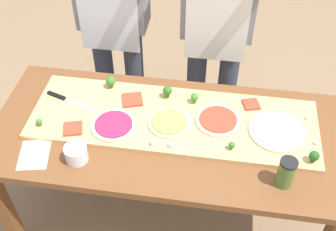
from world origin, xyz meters
name	(u,v)px	position (x,y,z in m)	size (l,w,h in m)	color
ground_plane	(167,214)	(0.00, 0.00, 0.00)	(8.00, 8.00, 0.00)	#896B4C
prep_table	(167,144)	(0.00, 0.00, 0.66)	(1.74, 0.78, 0.76)	brown
cutting_board	(173,119)	(0.02, 0.07, 0.77)	(1.42, 0.46, 0.02)	tan
chefs_knife	(64,99)	(-0.56, 0.12, 0.79)	(0.29, 0.11, 0.02)	#B7BABF
pizza_whole_white_garlic	(277,131)	(0.53, 0.05, 0.79)	(0.27, 0.27, 0.02)	beige
pizza_whole_pesto_green	(169,122)	(0.01, 0.03, 0.79)	(0.21, 0.21, 0.02)	beige
pizza_whole_tomato_red	(218,120)	(0.24, 0.08, 0.79)	(0.23, 0.23, 0.02)	beige
pizza_whole_beet_magenta	(114,125)	(-0.26, -0.03, 0.79)	(0.22, 0.22, 0.02)	beige
pizza_slice_far_left	(132,100)	(-0.21, 0.17, 0.79)	(0.10, 0.10, 0.01)	#BC3D28
pizza_slice_far_right	(251,104)	(0.40, 0.22, 0.79)	(0.08, 0.08, 0.01)	#BC3D28
pizza_slice_near_right	(73,129)	(-0.45, -0.08, 0.79)	(0.09, 0.09, 0.01)	#BC3D28
broccoli_floret_back_left	(167,91)	(-0.03, 0.22, 0.83)	(0.05, 0.05, 0.07)	#366618
broccoli_floret_front_left	(314,156)	(0.68, -0.11, 0.82)	(0.05, 0.05, 0.06)	#2C5915
broccoli_floret_back_mid	(195,97)	(0.11, 0.20, 0.82)	(0.04, 0.04, 0.06)	#487A23
broccoli_floret_center_left	(111,81)	(-0.34, 0.25, 0.82)	(0.05, 0.05, 0.07)	#3F7220
broccoli_floret_back_right	(232,145)	(0.31, -0.09, 0.81)	(0.03, 0.03, 0.05)	#3F7220
broccoli_floret_front_mid	(39,122)	(-0.62, -0.07, 0.81)	(0.03, 0.03, 0.04)	#3F7220
cheese_crumble_a	(171,145)	(0.04, -0.12, 0.79)	(0.02, 0.02, 0.02)	silver
cheese_crumble_b	(308,118)	(0.68, 0.16, 0.79)	(0.02, 0.02, 0.02)	silver
cheese_crumble_c	(315,142)	(0.70, 0.00, 0.79)	(0.01, 0.01, 0.01)	silver
cheese_crumble_d	(153,143)	(-0.05, -0.12, 0.79)	(0.02, 0.02, 0.02)	white
flour_cup	(76,154)	(-0.38, -0.24, 0.80)	(0.10, 0.10, 0.08)	white
sauce_jar	(286,173)	(0.55, -0.23, 0.84)	(0.08, 0.08, 0.15)	#517033
recipe_note	(34,155)	(-0.59, -0.24, 0.76)	(0.13, 0.18, 0.00)	white
cook_left	(113,10)	(-0.42, 0.67, 1.00)	(0.54, 0.39, 1.67)	#333847
cook_right	(218,19)	(0.18, 0.67, 1.00)	(0.54, 0.39, 1.67)	#333847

